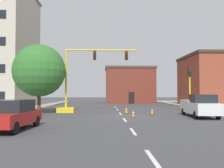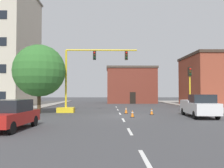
{
  "view_description": "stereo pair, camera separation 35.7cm",
  "coord_description": "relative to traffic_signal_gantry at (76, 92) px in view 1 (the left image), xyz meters",
  "views": [
    {
      "loc": [
        -1.57,
        -21.88,
        2.18
      ],
      "look_at": [
        -0.76,
        5.03,
        3.1
      ],
      "focal_mm": 38.48,
      "sensor_mm": 36.0,
      "label": 1
    },
    {
      "loc": [
        -1.21,
        -21.89,
        2.18
      ],
      "look_at": [
        -0.76,
        5.03,
        3.1
      ],
      "focal_mm": 38.48,
      "sensor_mm": 36.0,
      "label": 2
    }
  ],
  "objects": [
    {
      "name": "lane_stripe_seg_4",
      "position": [
        4.68,
        3.97,
        -2.21
      ],
      "size": [
        0.16,
        2.4,
        0.01
      ],
      "primitive_type": "cube",
      "color": "silver",
      "rests_on": "ground_plane"
    },
    {
      "name": "ground_plane",
      "position": [
        4.68,
        -4.03,
        -2.21
      ],
      "size": [
        160.0,
        160.0,
        0.0
      ],
      "primitive_type": "plane",
      "color": "#424244"
    },
    {
      "name": "lane_stripe_seg_5",
      "position": [
        4.68,
        9.47,
        -2.21
      ],
      "size": [
        0.16,
        2.4,
        0.01
      ],
      "primitive_type": "cube",
      "color": "silver",
      "rests_on": "ground_plane"
    },
    {
      "name": "traffic_cone_roadside_b",
      "position": [
        5.6,
        -5.0,
        -1.9
      ],
      "size": [
        0.36,
        0.36,
        0.65
      ],
      "color": "black",
      "rests_on": "ground_plane"
    },
    {
      "name": "tree_left_near",
      "position": [
        -3.63,
        -1.11,
        2.19
      ],
      "size": [
        5.37,
        5.37,
        7.09
      ],
      "color": "#4C3823",
      "rests_on": "ground_plane"
    },
    {
      "name": "lane_stripe_seg_0",
      "position": [
        4.68,
        -18.03,
        -2.21
      ],
      "size": [
        0.16,
        2.4,
        0.01
      ],
      "primitive_type": "cube",
      "color": "silver",
      "rests_on": "ground_plane"
    },
    {
      "name": "pickup_truck_white",
      "position": [
        11.46,
        -4.98,
        -1.24
      ],
      "size": [
        2.31,
        5.51,
        1.99
      ],
      "color": "white",
      "rests_on": "ground_plane"
    },
    {
      "name": "sedan_red_near_left",
      "position": [
        -2.22,
        -11.77,
        -1.33
      ],
      "size": [
        2.2,
        4.63,
        1.74
      ],
      "color": "#B21E19",
      "rests_on": "ground_plane"
    },
    {
      "name": "traffic_signal_gantry",
      "position": [
        0.0,
        0.0,
        0.0
      ],
      "size": [
        8.58,
        1.2,
        6.83
      ],
      "color": "yellow",
      "rests_on": "ground_plane"
    },
    {
      "name": "building_row_right",
      "position": [
        21.27,
        11.01,
        1.78
      ],
      "size": [
        11.07,
        10.28,
        7.96
      ],
      "color": "brown",
      "rests_on": "ground_plane"
    },
    {
      "name": "sidewalk_left",
      "position": [
        -8.24,
        3.97,
        -2.14
      ],
      "size": [
        6.0,
        56.0,
        0.14
      ],
      "primitive_type": "cube",
      "color": "#9E998E",
      "rests_on": "ground_plane"
    },
    {
      "name": "sidewalk_right",
      "position": [
        17.6,
        3.97,
        -2.14
      ],
      "size": [
        6.0,
        56.0,
        0.14
      ],
      "primitive_type": "cube",
      "color": "#9E998E",
      "rests_on": "ground_plane"
    },
    {
      "name": "lane_stripe_seg_1",
      "position": [
        4.68,
        -12.53,
        -2.21
      ],
      "size": [
        0.16,
        2.4,
        0.01
      ],
      "primitive_type": "cube",
      "color": "silver",
      "rests_on": "ground_plane"
    },
    {
      "name": "lane_stripe_seg_3",
      "position": [
        4.68,
        -1.53,
        -2.21
      ],
      "size": [
        0.16,
        2.4,
        0.01
      ],
      "primitive_type": "cube",
      "color": "silver",
      "rests_on": "ground_plane"
    },
    {
      "name": "building_brick_center",
      "position": [
        8.15,
        23.15,
        1.42
      ],
      "size": [
        9.9,
        7.87,
        7.24
      ],
      "color": "brown",
      "rests_on": "ground_plane"
    },
    {
      "name": "traffic_light_pole_right",
      "position": [
        12.04,
        -1.03,
        1.31
      ],
      "size": [
        0.32,
        0.47,
        4.8
      ],
      "color": "yellow",
      "rests_on": "ground_plane"
    },
    {
      "name": "lane_stripe_seg_2",
      "position": [
        4.68,
        -7.03,
        -2.21
      ],
      "size": [
        0.16,
        2.4,
        0.01
      ],
      "primitive_type": "cube",
      "color": "silver",
      "rests_on": "ground_plane"
    },
    {
      "name": "traffic_cone_roadside_c",
      "position": [
        5.32,
        -1.34,
        -1.86
      ],
      "size": [
        0.36,
        0.36,
        0.73
      ],
      "color": "black",
      "rests_on": "ground_plane"
    },
    {
      "name": "traffic_cone_roadside_a",
      "position": [
        7.71,
        -2.66,
        -1.91
      ],
      "size": [
        0.36,
        0.36,
        0.62
      ],
      "color": "black",
      "rests_on": "ground_plane"
    }
  ]
}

